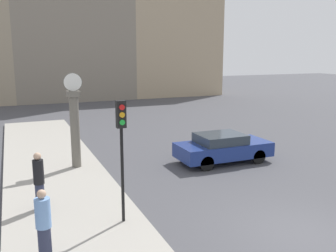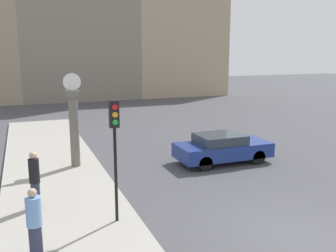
{
  "view_description": "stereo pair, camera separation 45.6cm",
  "coord_description": "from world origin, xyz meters",
  "px_view_note": "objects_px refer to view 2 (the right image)",
  "views": [
    {
      "loc": [
        -7.18,
        -7.47,
        5.02
      ],
      "look_at": [
        -0.26,
        8.91,
        1.47
      ],
      "focal_mm": 40.0,
      "sensor_mm": 36.0,
      "label": 1
    },
    {
      "loc": [
        -6.76,
        -7.64,
        5.02
      ],
      "look_at": [
        -0.26,
        8.91,
        1.47
      ],
      "focal_mm": 40.0,
      "sensor_mm": 36.0,
      "label": 2
    }
  ],
  "objects_px": {
    "pedestrian_black_jacket": "(35,179)",
    "street_clock": "(74,123)",
    "traffic_light_near": "(115,136)",
    "pedestrian_blue_stripe": "(34,223)",
    "sedan_car": "(222,148)"
  },
  "relations": [
    {
      "from": "pedestrian_black_jacket",
      "to": "street_clock",
      "type": "bearing_deg",
      "value": 66.05
    },
    {
      "from": "traffic_light_near",
      "to": "pedestrian_blue_stripe",
      "type": "height_order",
      "value": "traffic_light_near"
    },
    {
      "from": "sedan_car",
      "to": "street_clock",
      "type": "bearing_deg",
      "value": 167.42
    },
    {
      "from": "pedestrian_blue_stripe",
      "to": "pedestrian_black_jacket",
      "type": "bearing_deg",
      "value": 87.66
    },
    {
      "from": "street_clock",
      "to": "pedestrian_black_jacket",
      "type": "relative_size",
      "value": 2.19
    },
    {
      "from": "sedan_car",
      "to": "pedestrian_blue_stripe",
      "type": "distance_m",
      "value": 10.02
    },
    {
      "from": "pedestrian_blue_stripe",
      "to": "sedan_car",
      "type": "bearing_deg",
      "value": 34.06
    },
    {
      "from": "street_clock",
      "to": "pedestrian_blue_stripe",
      "type": "relative_size",
      "value": 2.34
    },
    {
      "from": "street_clock",
      "to": "sedan_car",
      "type": "bearing_deg",
      "value": -12.58
    },
    {
      "from": "street_clock",
      "to": "pedestrian_black_jacket",
      "type": "bearing_deg",
      "value": -113.95
    },
    {
      "from": "sedan_car",
      "to": "pedestrian_black_jacket",
      "type": "xyz_separation_m",
      "value": [
        -8.17,
        -2.6,
        0.39
      ]
    },
    {
      "from": "traffic_light_near",
      "to": "pedestrian_black_jacket",
      "type": "relative_size",
      "value": 1.94
    },
    {
      "from": "traffic_light_near",
      "to": "pedestrian_blue_stripe",
      "type": "relative_size",
      "value": 2.07
    },
    {
      "from": "traffic_light_near",
      "to": "pedestrian_black_jacket",
      "type": "distance_m",
      "value": 3.27
    },
    {
      "from": "sedan_car",
      "to": "traffic_light_near",
      "type": "relative_size",
      "value": 1.22
    }
  ]
}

